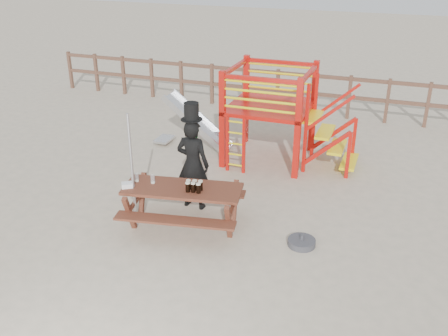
% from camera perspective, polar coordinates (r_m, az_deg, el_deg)
% --- Properties ---
extents(ground, '(60.00, 60.00, 0.00)m').
position_cam_1_polar(ground, '(8.35, -3.07, -7.86)').
color(ground, beige).
rests_on(ground, ground).
extents(back_fence, '(15.09, 0.09, 1.20)m').
position_cam_1_polar(back_fence, '(14.24, 8.12, 9.12)').
color(back_fence, brown).
rests_on(back_fence, ground).
extents(playground_fort, '(4.71, 1.84, 2.10)m').
position_cam_1_polar(playground_fort, '(10.94, 4.84, 6.37)').
color(playground_fort, red).
rests_on(playground_fort, ground).
extents(picnic_table, '(2.16, 1.67, 0.76)m').
position_cam_1_polar(picnic_table, '(8.39, -4.71, -3.95)').
color(picnic_table, brown).
rests_on(picnic_table, ground).
extents(man_with_hat, '(0.63, 0.42, 1.98)m').
position_cam_1_polar(man_with_hat, '(8.87, -3.58, 0.69)').
color(man_with_hat, black).
rests_on(man_with_hat, ground).
extents(metal_pole, '(0.04, 0.04, 2.03)m').
position_cam_1_polar(metal_pole, '(8.29, -10.44, -0.53)').
color(metal_pole, '#B2B2B7').
rests_on(metal_pole, ground).
extents(parasol_base, '(0.45, 0.45, 0.19)m').
position_cam_1_polar(parasol_base, '(8.20, 8.86, -8.40)').
color(parasol_base, '#3C3C42').
rests_on(parasol_base, ground).
extents(paper_bag, '(0.23, 0.22, 0.08)m').
position_cam_1_polar(paper_bag, '(8.39, -11.01, -1.92)').
color(paper_bag, white).
rests_on(paper_bag, picnic_table).
extents(stout_pints, '(0.28, 0.20, 0.17)m').
position_cam_1_polar(stout_pints, '(8.10, -3.47, -2.09)').
color(stout_pints, black).
rests_on(stout_pints, picnic_table).
extents(empty_glasses, '(0.36, 0.11, 0.15)m').
position_cam_1_polar(empty_glasses, '(8.49, -9.06, -1.20)').
color(empty_glasses, silver).
rests_on(empty_glasses, picnic_table).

